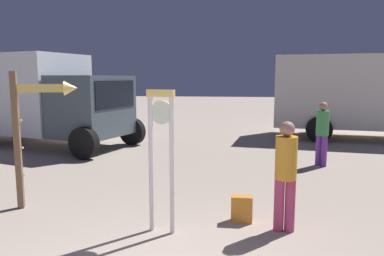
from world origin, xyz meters
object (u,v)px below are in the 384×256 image
object	(u,v)px
box_truck_far	(367,94)
backpack	(242,209)
person_near_clock	(286,171)
person_distant	(322,131)
arrow_sign	(38,117)
box_truck_near	(36,96)
standing_clock	(161,148)

from	to	relation	value
box_truck_far	backpack	bearing A→B (deg)	-118.36
person_near_clock	person_distant	size ratio (longest dim) A/B	1.00
arrow_sign	backpack	size ratio (longest dim) A/B	5.70
box_truck_near	backpack	bearing A→B (deg)	-41.04
standing_clock	person_near_clock	size ratio (longest dim) A/B	1.27
person_distant	arrow_sign	bearing A→B (deg)	-146.02
standing_clock	person_distant	world-z (taller)	standing_clock
box_truck_near	standing_clock	bearing A→B (deg)	-48.84
box_truck_near	box_truck_far	world-z (taller)	box_truck_far
standing_clock	person_distant	bearing A→B (deg)	54.44
standing_clock	arrow_sign	distance (m)	2.45
person_distant	box_truck_near	bearing A→B (deg)	167.38
person_near_clock	person_distant	bearing A→B (deg)	71.43
standing_clock	box_truck_far	xyz separation A→B (m)	(5.71, 8.96, 0.40)
box_truck_near	box_truck_far	distance (m)	11.62
standing_clock	backpack	size ratio (longest dim) A/B	5.04
box_truck_near	person_near_clock	bearing A→B (deg)	-39.89
arrow_sign	backpack	xyz separation A→B (m)	(3.47, -0.23, -1.39)
box_truck_near	box_truck_far	bearing A→B (deg)	12.46
standing_clock	arrow_sign	bearing A→B (deg)	161.65
standing_clock	person_near_clock	world-z (taller)	standing_clock
person_distant	backpack	bearing A→B (deg)	-117.33
standing_clock	backpack	xyz separation A→B (m)	(1.16, 0.53, -1.05)
person_near_clock	backpack	size ratio (longest dim) A/B	3.95
person_distant	box_truck_far	distance (m)	5.19
box_truck_far	standing_clock	bearing A→B (deg)	-122.51
person_near_clock	person_distant	distance (m)	4.45
arrow_sign	box_truck_far	xyz separation A→B (m)	(8.01, 8.19, 0.06)
backpack	person_distant	world-z (taller)	person_distant
person_near_clock	box_truck_near	size ratio (longest dim) A/B	0.24
person_near_clock	backpack	world-z (taller)	person_near_clock
arrow_sign	person_distant	xyz separation A→B (m)	(5.50, 3.71, -0.67)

